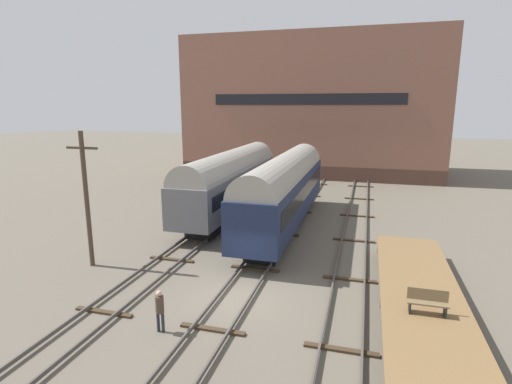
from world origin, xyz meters
name	(u,v)px	position (x,y,z in m)	size (l,w,h in m)	color
ground_plane	(237,295)	(0.00, 0.00, 0.00)	(200.00, 200.00, 0.00)	#60594C
track_left	(143,280)	(-4.82, 0.00, 0.14)	(2.60, 60.00, 0.26)	#4C4742
track_middle	(237,292)	(0.00, 0.00, 0.14)	(2.60, 60.00, 0.26)	#4C4742
track_right	(346,307)	(4.82, 0.00, 0.14)	(2.60, 60.00, 0.26)	#4C4742
train_car_grey	(231,179)	(-4.82, 13.03, 2.85)	(2.97, 16.47, 5.03)	black
train_car_navy	(285,187)	(0.00, 10.47, 2.95)	(2.90, 17.16, 5.17)	black
station_platform	(420,292)	(7.73, 0.53, 0.97)	(3.19, 13.72, 1.04)	brown
bench	(428,301)	(7.71, -1.42, 1.53)	(1.40, 0.40, 0.91)	brown
person_worker	(160,307)	(-1.85, -3.60, 1.01)	(0.32, 0.32, 1.69)	#282833
utility_pole	(86,197)	(-8.60, 1.21, 3.75)	(1.80, 0.24, 7.18)	#473828
warehouse_building	(314,107)	(-1.63, 36.42, 8.27)	(30.52, 13.98, 16.53)	#4F342A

